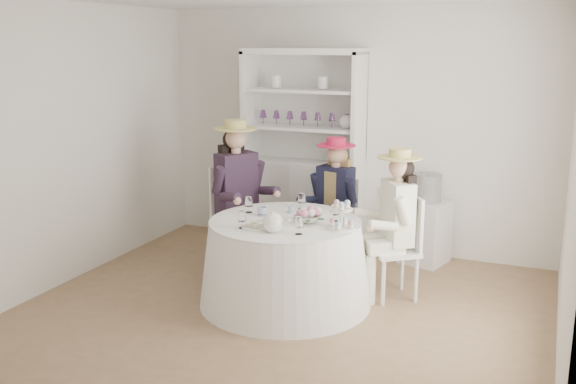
% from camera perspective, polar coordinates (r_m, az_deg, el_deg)
% --- Properties ---
extents(ground, '(4.50, 4.50, 0.00)m').
position_cam_1_polar(ground, '(5.81, -0.39, -10.35)').
color(ground, brown).
rests_on(ground, ground).
extents(wall_back, '(4.50, 0.00, 4.50)m').
position_cam_1_polar(wall_back, '(7.27, 5.86, 5.46)').
color(wall_back, white).
rests_on(wall_back, ground).
extents(wall_front, '(4.50, 0.00, 4.50)m').
position_cam_1_polar(wall_front, '(3.70, -12.75, -2.31)').
color(wall_front, white).
rests_on(wall_front, ground).
extents(wall_left, '(0.00, 4.50, 4.50)m').
position_cam_1_polar(wall_left, '(6.62, -18.66, 4.08)').
color(wall_left, white).
rests_on(wall_left, ground).
extents(wall_right, '(0.00, 4.50, 4.50)m').
position_cam_1_polar(wall_right, '(4.98, 24.08, 0.82)').
color(wall_right, white).
rests_on(wall_right, ground).
extents(tea_table, '(1.55, 1.55, 0.78)m').
position_cam_1_polar(tea_table, '(5.81, -0.25, -6.25)').
color(tea_table, white).
rests_on(tea_table, ground).
extents(hutch, '(1.47, 0.86, 2.25)m').
position_cam_1_polar(hutch, '(7.31, 1.44, 1.21)').
color(hutch, silver).
rests_on(hutch, ground).
extents(side_table, '(0.53, 0.53, 0.67)m').
position_cam_1_polar(side_table, '(7.03, 12.09, -3.49)').
color(side_table, silver).
rests_on(side_table, ground).
extents(hatbox, '(0.36, 0.36, 0.29)m').
position_cam_1_polar(hatbox, '(6.91, 12.28, 0.35)').
color(hatbox, black).
rests_on(hatbox, side_table).
extents(guest_left, '(0.67, 0.61, 1.56)m').
position_cam_1_polar(guest_left, '(6.53, -4.47, 0.44)').
color(guest_left, silver).
rests_on(guest_left, ground).
extents(guest_mid, '(0.52, 0.56, 1.39)m').
position_cam_1_polar(guest_mid, '(6.55, 4.13, -0.40)').
color(guest_mid, silver).
rests_on(guest_mid, ground).
extents(guest_right, '(0.60, 0.57, 1.40)m').
position_cam_1_polar(guest_right, '(5.88, 9.48, -2.06)').
color(guest_right, silver).
rests_on(guest_right, ground).
extents(spare_chair, '(0.55, 0.55, 1.08)m').
position_cam_1_polar(spare_chair, '(6.91, 2.19, -1.43)').
color(spare_chair, silver).
rests_on(spare_chair, ground).
extents(teacup_a, '(0.09, 0.09, 0.07)m').
position_cam_1_polar(teacup_a, '(5.84, -2.29, -1.78)').
color(teacup_a, white).
rests_on(teacup_a, tea_table).
extents(teacup_b, '(0.08, 0.08, 0.06)m').
position_cam_1_polar(teacup_b, '(5.93, 0.29, -1.58)').
color(teacup_b, white).
rests_on(teacup_b, tea_table).
extents(teacup_c, '(0.09, 0.09, 0.06)m').
position_cam_1_polar(teacup_c, '(5.75, 2.52, -2.05)').
color(teacup_c, white).
rests_on(teacup_c, tea_table).
extents(flower_bowl, '(0.29, 0.29, 0.06)m').
position_cam_1_polar(flower_bowl, '(5.62, 1.78, -2.44)').
color(flower_bowl, white).
rests_on(flower_bowl, tea_table).
extents(flower_arrangement, '(0.19, 0.19, 0.07)m').
position_cam_1_polar(flower_arrangement, '(5.59, 1.88, -1.90)').
color(flower_arrangement, pink).
rests_on(flower_arrangement, tea_table).
extents(table_teapot, '(0.25, 0.17, 0.18)m').
position_cam_1_polar(table_teapot, '(5.33, -1.33, -2.76)').
color(table_teapot, white).
rests_on(table_teapot, tea_table).
extents(sandwich_plate, '(0.23, 0.23, 0.05)m').
position_cam_1_polar(sandwich_plate, '(5.47, -2.94, -3.06)').
color(sandwich_plate, white).
rests_on(sandwich_plate, tea_table).
extents(cupcake_stand, '(0.25, 0.25, 0.24)m').
position_cam_1_polar(cupcake_stand, '(5.45, 4.78, -2.36)').
color(cupcake_stand, white).
rests_on(cupcake_stand, tea_table).
extents(stemware_set, '(0.91, 0.88, 0.15)m').
position_cam_1_polar(stemware_set, '(5.67, -0.25, -1.81)').
color(stemware_set, white).
rests_on(stemware_set, tea_table).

